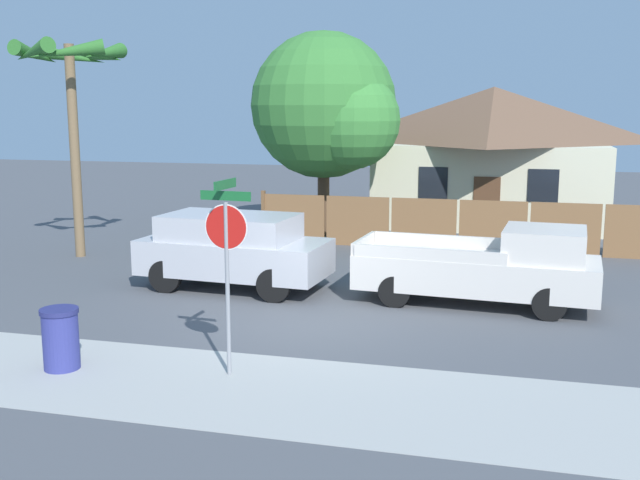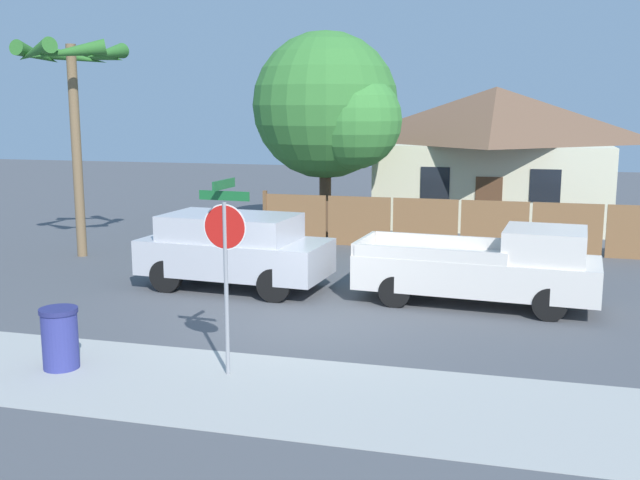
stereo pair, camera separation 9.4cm
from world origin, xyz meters
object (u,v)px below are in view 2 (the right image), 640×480
Objects in this scene: oak_tree at (331,109)px; trash_bin at (60,338)px; palm_tree at (72,72)px; orange_pickup at (488,267)px; house at (494,151)px; red_suv at (234,248)px; stop_sign at (225,244)px.

oak_tree is 6.52× the size of trash_bin.
palm_tree reaches higher than orange_pickup.
house reaches higher than red_suv.
oak_tree is 1.27× the size of orange_pickup.
oak_tree is at bearing -133.07° from house.
red_suv reaches higher than orange_pickup.
trash_bin is (-6.75, -6.04, -0.33)m from orange_pickup.
oak_tree is 13.59m from stop_sign.
red_suv reaches higher than trash_bin.
house is at bearing 82.74° from stop_sign.
house is 8.43× the size of trash_bin.
house reaches higher than trash_bin.
house is 1.43× the size of palm_tree.
palm_tree is 5.90× the size of trash_bin.
house is 1.91× the size of red_suv.
house is 13.35m from orange_pickup.
red_suv is 6.00m from orange_pickup.
house is 1.64× the size of orange_pickup.
stop_sign is at bearing -83.10° from oak_tree.
palm_tree is 1.92× the size of stop_sign.
orange_pickup is 1.67× the size of stop_sign.
trash_bin is at bearing -59.53° from palm_tree.
orange_pickup is at bearing 41.85° from trash_bin.
house is at bearing 71.42° from red_suv.
orange_pickup is 6.95m from stop_sign.
red_suv is 6.09m from stop_sign.
orange_pickup is at bearing -12.33° from palm_tree.
red_suv is at bearing 82.98° from trash_bin.
stop_sign is at bearing 9.28° from trash_bin.
stop_sign is 3.31m from trash_bin.
orange_pickup is at bearing 4.16° from red_suv.
trash_bin is at bearing -95.03° from oak_tree.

